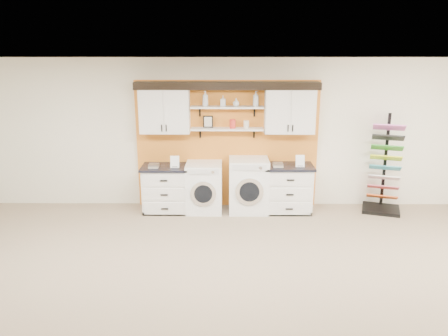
{
  "coord_description": "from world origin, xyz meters",
  "views": [
    {
      "loc": [
        0.01,
        -4.08,
        3.01
      ],
      "look_at": [
        -0.04,
        2.3,
        1.21
      ],
      "focal_mm": 35.0,
      "sensor_mm": 36.0,
      "label": 1
    }
  ],
  "objects_px": {
    "washer": "(204,187)",
    "sample_rack": "(383,182)",
    "base_cabinet_right": "(288,188)",
    "dryer": "(249,185)",
    "base_cabinet_left": "(166,188)"
  },
  "relations": [
    {
      "from": "sample_rack",
      "to": "base_cabinet_right",
      "type": "bearing_deg",
      "value": -161.28
    },
    {
      "from": "base_cabinet_left",
      "to": "sample_rack",
      "type": "relative_size",
      "value": 0.48
    },
    {
      "from": "washer",
      "to": "sample_rack",
      "type": "xyz_separation_m",
      "value": [
        3.33,
        0.03,
        0.1
      ]
    },
    {
      "from": "base_cabinet_right",
      "to": "dryer",
      "type": "distance_m",
      "value": 0.73
    },
    {
      "from": "washer",
      "to": "sample_rack",
      "type": "height_order",
      "value": "sample_rack"
    },
    {
      "from": "base_cabinet_right",
      "to": "sample_rack",
      "type": "xyz_separation_m",
      "value": [
        1.77,
        0.02,
        0.12
      ]
    },
    {
      "from": "base_cabinet_left",
      "to": "dryer",
      "type": "bearing_deg",
      "value": -0.13
    },
    {
      "from": "washer",
      "to": "base_cabinet_right",
      "type": "bearing_deg",
      "value": 0.13
    },
    {
      "from": "washer",
      "to": "base_cabinet_left",
      "type": "bearing_deg",
      "value": 179.72
    },
    {
      "from": "base_cabinet_left",
      "to": "dryer",
      "type": "xyz_separation_m",
      "value": [
        1.53,
        -0.0,
        0.07
      ]
    },
    {
      "from": "washer",
      "to": "sample_rack",
      "type": "distance_m",
      "value": 3.33
    },
    {
      "from": "base_cabinet_right",
      "to": "sample_rack",
      "type": "distance_m",
      "value": 1.78
    },
    {
      "from": "dryer",
      "to": "sample_rack",
      "type": "height_order",
      "value": "sample_rack"
    },
    {
      "from": "base_cabinet_right",
      "to": "sample_rack",
      "type": "bearing_deg",
      "value": 0.71
    },
    {
      "from": "washer",
      "to": "dryer",
      "type": "xyz_separation_m",
      "value": [
        0.82,
        -0.0,
        0.04
      ]
    }
  ]
}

